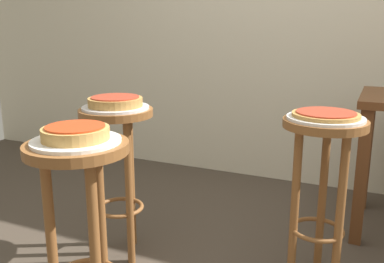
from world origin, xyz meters
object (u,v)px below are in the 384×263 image
object	(u,v)px
pizza_foreground	(76,133)
pizza_middle	(115,101)
serving_plate_middle	(116,108)
pizza_leftside	(326,114)
stool_leftside	(322,168)
serving_plate_foreground	(76,141)
serving_plate_leftside	(326,118)
stool_foreground	(80,202)
stool_middle	(118,152)

from	to	relation	value
pizza_foreground	pizza_middle	bearing A→B (deg)	112.06
serving_plate_middle	pizza_leftside	size ratio (longest dim) A/B	1.14
pizza_foreground	stool_leftside	distance (m)	1.03
serving_plate_foreground	serving_plate_leftside	distance (m)	1.00
serving_plate_middle	pizza_leftside	distance (m)	0.93
stool_foreground	serving_plate_middle	xyz separation A→B (m)	(-0.22, 0.55, 0.22)
serving_plate_middle	pizza_middle	distance (m)	0.03
pizza_middle	stool_foreground	bearing A→B (deg)	-67.94
serving_plate_foreground	stool_middle	bearing A→B (deg)	112.06
pizza_foreground	stool_middle	bearing A→B (deg)	112.06
pizza_middle	serving_plate_middle	bearing A→B (deg)	-14.04
stool_foreground	serving_plate_leftside	distance (m)	1.02
stool_middle	serving_plate_leftside	size ratio (longest dim) A/B	2.34
serving_plate_foreground	pizza_foreground	xyz separation A→B (m)	(0.00, 0.00, 0.03)
serving_plate_foreground	stool_middle	world-z (taller)	serving_plate_foreground
stool_foreground	pizza_foreground	size ratio (longest dim) A/B	3.37
serving_plate_foreground	pizza_middle	bearing A→B (deg)	112.06
serving_plate_foreground	pizza_foreground	bearing A→B (deg)	0.00
stool_middle	pizza_leftside	bearing A→B (deg)	9.89
pizza_foreground	pizza_leftside	bearing A→B (deg)	45.70
pizza_foreground	serving_plate_leftside	xyz separation A→B (m)	(0.70, 0.71, -0.03)
stool_middle	stool_leftside	size ratio (longest dim) A/B	1.00
stool_middle	serving_plate_leftside	world-z (taller)	serving_plate_leftside
stool_middle	pizza_middle	distance (m)	0.24
pizza_foreground	pizza_middle	distance (m)	0.60
stool_leftside	pizza_foreground	bearing A→B (deg)	-134.30
stool_leftside	pizza_leftside	world-z (taller)	pizza_leftside
serving_plate_foreground	serving_plate_leftside	size ratio (longest dim) A/B	0.93
pizza_middle	pizza_leftside	bearing A→B (deg)	9.89
stool_leftside	serving_plate_foreground	bearing A→B (deg)	-134.30
pizza_middle	pizza_leftside	world-z (taller)	pizza_middle
pizza_leftside	stool_leftside	bearing A→B (deg)	-90.00
stool_foreground	pizza_leftside	size ratio (longest dim) A/B	2.71
serving_plate_foreground	serving_plate_middle	world-z (taller)	same
pizza_foreground	stool_middle	size ratio (longest dim) A/B	0.30
pizza_leftside	serving_plate_leftside	bearing A→B (deg)	-90.00
pizza_leftside	stool_middle	bearing A→B (deg)	-170.11
serving_plate_leftside	stool_leftside	bearing A→B (deg)	-90.00
pizza_foreground	serving_plate_foreground	bearing A→B (deg)	0.00
stool_foreground	stool_leftside	world-z (taller)	same
pizza_foreground	serving_plate_leftside	bearing A→B (deg)	45.70
stool_foreground	pizza_leftside	xyz separation A→B (m)	(0.70, 0.71, 0.23)
stool_leftside	serving_plate_leftside	xyz separation A→B (m)	(0.00, 0.00, 0.22)
serving_plate_foreground	stool_leftside	bearing A→B (deg)	45.70
stool_middle	stool_foreground	bearing A→B (deg)	-67.94
stool_middle	stool_leftside	xyz separation A→B (m)	(0.92, 0.16, 0.00)
stool_leftside	pizza_middle	bearing A→B (deg)	-170.11
serving_plate_foreground	pizza_foreground	world-z (taller)	pizza_foreground
pizza_middle	serving_plate_leftside	size ratio (longest dim) A/B	0.80
pizza_foreground	stool_foreground	bearing A→B (deg)	0.00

